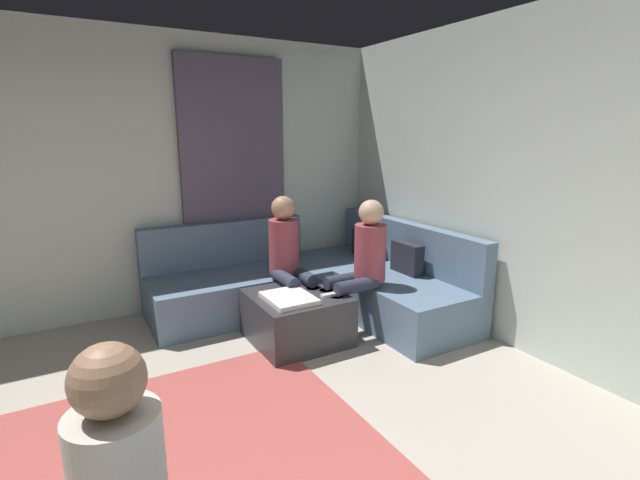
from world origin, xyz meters
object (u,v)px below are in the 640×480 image
(ottoman, at_px, (297,317))
(coffee_mug, at_px, (303,279))
(person_on_couch_back, at_px, (361,262))
(person_on_couch_side, at_px, (289,256))
(game_remote, at_px, (329,295))
(sectional_couch, at_px, (319,283))

(ottoman, relative_size, coffee_mug, 8.00)
(person_on_couch_back, relative_size, person_on_couch_side, 1.00)
(ottoman, bearing_deg, game_remote, 50.71)
(coffee_mug, height_order, game_remote, coffee_mug)
(sectional_couch, distance_m, game_remote, 0.78)
(coffee_mug, bearing_deg, person_on_couch_side, -155.27)
(person_on_couch_back, bearing_deg, ottoman, 77.78)
(person_on_couch_side, bearing_deg, ottoman, 73.63)
(ottoman, bearing_deg, person_on_couch_back, 77.78)
(coffee_mug, bearing_deg, person_on_couch_back, 48.82)
(sectional_couch, height_order, person_on_couch_back, person_on_couch_back)
(ottoman, relative_size, game_remote, 5.07)
(ottoman, xyz_separation_m, person_on_couch_side, (-0.37, 0.11, 0.45))
(sectional_couch, bearing_deg, person_on_couch_back, 4.88)
(coffee_mug, bearing_deg, game_remote, 5.71)
(ottoman, distance_m, person_on_couch_back, 0.74)
(person_on_couch_side, bearing_deg, game_remote, 101.29)
(ottoman, bearing_deg, sectional_couch, 135.12)
(coffee_mug, relative_size, game_remote, 0.63)
(game_remote, bearing_deg, coffee_mug, -174.29)
(sectional_couch, xyz_separation_m, game_remote, (0.70, -0.30, 0.15))
(sectional_couch, distance_m, ottoman, 0.74)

